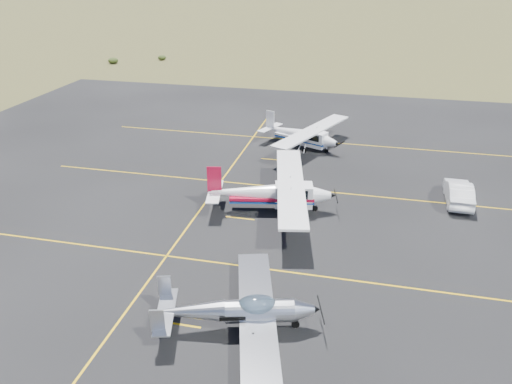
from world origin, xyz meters
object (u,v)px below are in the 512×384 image
at_px(aircraft_low_wing, 241,311).
at_px(sedan, 459,192).
at_px(aircraft_cessna, 272,192).
at_px(aircraft_plain, 301,134).

xyz_separation_m(aircraft_low_wing, sedan, (11.63, 16.52, -0.28)).
bearing_deg(aircraft_cessna, aircraft_plain, 78.33).
relative_size(aircraft_low_wing, aircraft_cessna, 0.81).
bearing_deg(aircraft_low_wing, aircraft_plain, 76.61).
relative_size(aircraft_plain, sedan, 2.31).
bearing_deg(aircraft_plain, sedan, -12.42).
relative_size(aircraft_low_wing, sedan, 2.18).
xyz_separation_m(aircraft_low_wing, aircraft_cessna, (-1.03, 12.25, 0.36)).
height_order(aircraft_low_wing, aircraft_cessna, aircraft_cessna).
relative_size(aircraft_cessna, aircraft_plain, 1.16).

